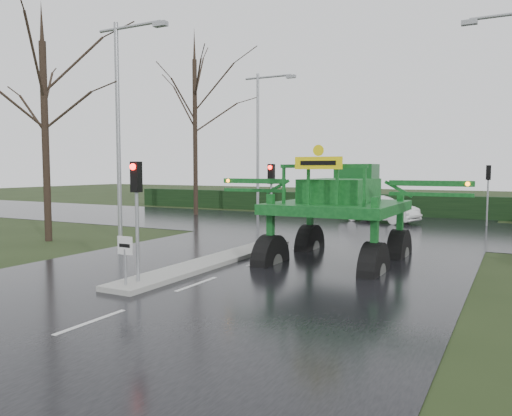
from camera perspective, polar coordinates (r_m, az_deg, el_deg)
The scene contains 15 objects.
ground at distance 14.58m, azimuth -6.78°, elevation -8.71°, with size 140.00×140.00×0.00m, color black.
road_main at distance 23.36m, azimuth 7.32°, elevation -3.69°, with size 14.00×80.00×0.02m, color black.
road_cross at distance 29.01m, azimuth 11.49°, elevation -2.14°, with size 80.00×12.00×0.02m, color black.
median_island at distance 17.71m, azimuth -4.72°, elevation -6.04°, with size 1.20×10.00×0.16m, color gray.
hedge_row at distance 36.66m, azimuth 15.04°, elevation 0.34°, with size 44.00×0.90×1.50m, color black.
keep_left_sign at distance 14.02m, azimuth -14.73°, elevation -4.95°, with size 0.50×0.07×1.35m.
traffic_signal_near at distance 14.22m, azimuth -13.51°, elevation 1.42°, with size 0.26×0.33×3.52m.
traffic_signal_mid at distance 21.35m, azimuth 1.74°, elevation 2.54°, with size 0.26×0.33×3.52m.
traffic_signal_far at distance 31.72m, azimuth 25.01°, elevation 2.77°, with size 0.26×0.33×3.52m.
street_light_left_near at distance 24.17m, azimuth -14.99°, elevation 10.70°, with size 3.85×0.30×10.00m.
street_light_left_far at distance 35.70m, azimuth 0.65°, elevation 8.81°, with size 3.85×0.30×10.00m.
tree_left_near at distance 24.82m, azimuth -23.02°, elevation 10.00°, with size 6.30×6.30×10.85m.
tree_left_far at distance 36.31m, azimuth -6.99°, elevation 10.54°, with size 7.70×7.70×13.26m.
crop_sprayer at distance 17.57m, azimuth 2.03°, elevation 1.57°, with size 9.16×5.73×5.12m.
white_sedan at distance 31.87m, azimuth 13.87°, elevation -1.60°, with size 1.70×4.87×1.60m, color silver.
Camera 1 is at (8.09, -11.66, 3.33)m, focal length 35.00 mm.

